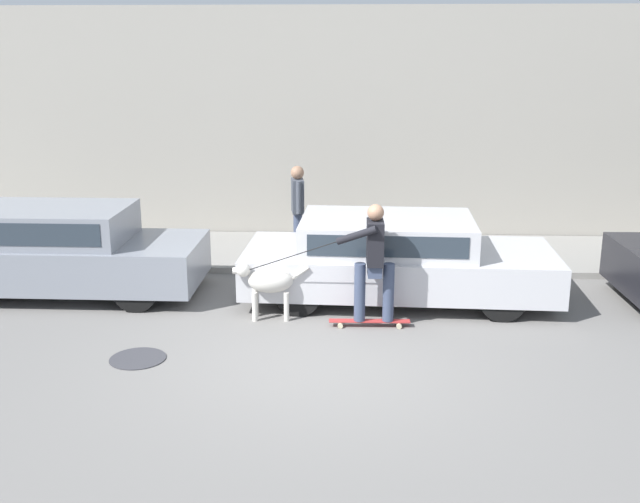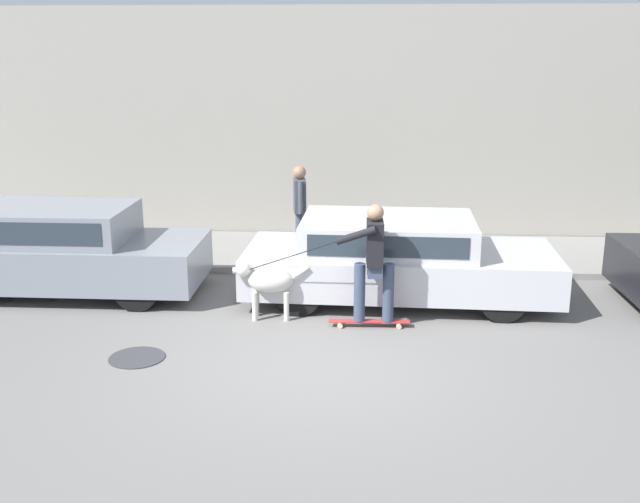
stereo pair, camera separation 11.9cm
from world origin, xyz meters
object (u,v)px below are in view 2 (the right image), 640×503
Objects in this scene: skateboarder at (374,259)px; dog at (268,281)px; pedestrian_with_bag at (300,207)px; parked_car_1 at (396,259)px; parked_car_0 at (64,251)px.

dog is at bearing -11.01° from skateboarder.
pedestrian_with_bag is (-1.22, 3.01, 0.03)m from skateboarder.
pedestrian_with_bag reaches higher than skateboarder.
skateboarder is (-0.34, -1.15, 0.33)m from parked_car_1.
dog is (3.15, -0.92, -0.12)m from parked_car_0.
parked_car_0 is 4.88m from parked_car_1.
parked_car_1 is 2.01× the size of skateboarder.
parked_car_0 reaches higher than dog.
pedestrian_with_bag is (-1.56, 1.86, 0.36)m from parked_car_1.
parked_car_0 is 3.28m from dog.
pedestrian_with_bag is at bearing 29.14° from parked_car_0.
dog is 0.46× the size of skateboarder.
parked_car_0 is at bearing -15.86° from skateboarder.
parked_car_0 is at bearing -178.25° from parked_car_1.
parked_car_1 is 1.97m from dog.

